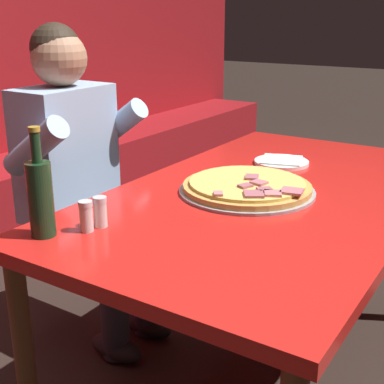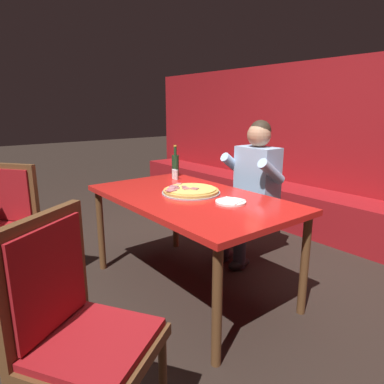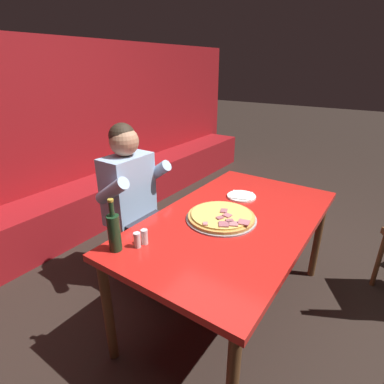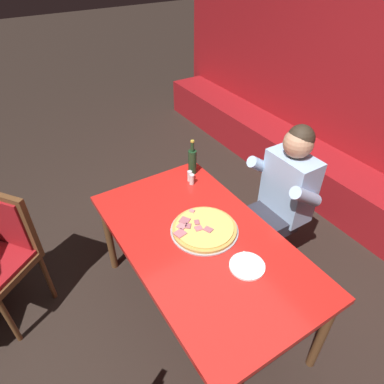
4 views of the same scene
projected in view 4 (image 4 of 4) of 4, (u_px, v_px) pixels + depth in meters
ground_plane at (200, 308)px, 2.62m from camera, size 24.00×24.00×0.00m
booth_bench at (363, 203)px, 3.26m from camera, size 6.46×0.48×0.46m
main_dining_table at (202, 248)px, 2.21m from camera, size 1.60×0.91×0.75m
pizza at (204, 229)px, 2.22m from camera, size 0.44×0.44×0.05m
plate_white_paper at (247, 266)px, 1.99m from camera, size 0.21×0.21×0.02m
beer_bottle at (192, 161)px, 2.69m from camera, size 0.07×0.07×0.29m
shaker_oregano at (190, 176)px, 2.65m from camera, size 0.04×0.04×0.09m
shaker_red_pepper_flakes at (192, 180)px, 2.61m from camera, size 0.04×0.04×0.09m
diner_seated_blue_shirt at (279, 197)px, 2.57m from camera, size 0.53×0.53×1.27m
dining_chair_by_booth at (1, 249)px, 2.32m from camera, size 0.62×0.62×0.98m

